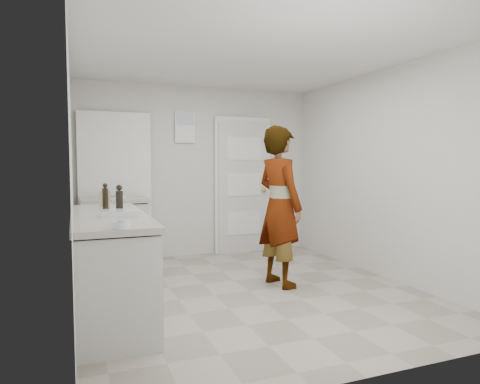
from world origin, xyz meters
name	(u,v)px	position (x,y,z in m)	size (l,w,h in m)	color
ground	(249,291)	(0.00, 0.00, 0.00)	(4.00, 4.00, 0.00)	gray
room_shell	(188,187)	(-0.17, 1.95, 1.02)	(4.00, 4.00, 4.00)	beige
main_counter	(110,269)	(-1.45, -0.20, 0.43)	(0.64, 1.96, 0.93)	silver
side_counter	(115,236)	(-1.25, 1.55, 0.43)	(0.84, 0.61, 0.93)	silver
person	(280,206)	(0.41, 0.10, 0.90)	(0.65, 0.43, 1.79)	silver
cake_mix_box	(105,198)	(-1.43, 0.51, 1.01)	(0.10, 0.05, 0.17)	#A17850
spice_jar	(109,205)	(-1.42, 0.26, 0.96)	(0.05, 0.05, 0.07)	tan
oil_cruet_a	(119,200)	(-1.35, -0.15, 1.05)	(0.07, 0.07, 0.26)	black
oil_cruet_b	(105,197)	(-1.45, 0.24, 1.05)	(0.06, 0.06, 0.26)	black
baking_dish	(121,213)	(-1.37, -0.39, 0.95)	(0.33, 0.25, 0.05)	silver
egg_bowl	(121,225)	(-1.43, -1.10, 0.95)	(0.13, 0.13, 0.05)	silver
papers	(116,197)	(-1.22, 1.59, 0.93)	(0.24, 0.31, 0.01)	white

